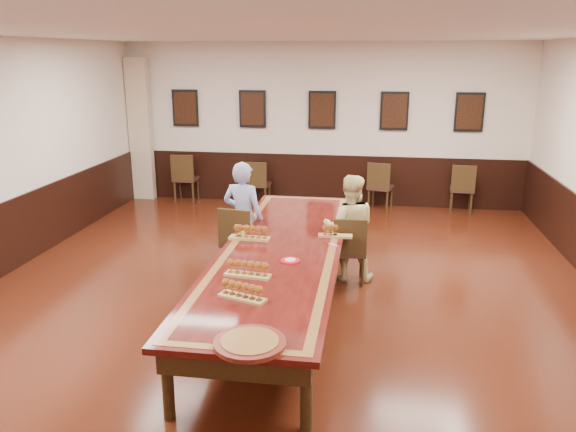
% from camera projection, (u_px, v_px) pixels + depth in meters
% --- Properties ---
extents(floor, '(8.00, 10.00, 0.02)m').
position_uv_depth(floor, '(282.00, 306.00, 6.87)').
color(floor, black).
rests_on(floor, ground).
extents(ceiling, '(8.00, 10.00, 0.02)m').
position_uv_depth(ceiling, '(281.00, 30.00, 5.97)').
color(ceiling, white).
rests_on(ceiling, floor).
extents(wall_back, '(8.00, 0.02, 3.20)m').
position_uv_depth(wall_back, '(322.00, 125.00, 11.18)').
color(wall_back, beige).
rests_on(wall_back, floor).
extents(chair_man, '(0.54, 0.58, 0.98)m').
position_uv_depth(chair_man, '(241.00, 240.00, 7.74)').
color(chair_man, '#321B16').
rests_on(chair_man, floor).
extents(chair_woman, '(0.47, 0.51, 0.93)m').
position_uv_depth(chair_woman, '(349.00, 249.00, 7.48)').
color(chair_woman, '#321B16').
rests_on(chair_woman, floor).
extents(spare_chair_a, '(0.49, 0.53, 1.00)m').
position_uv_depth(spare_chair_a, '(186.00, 177.00, 11.64)').
color(spare_chair_a, '#321B16').
rests_on(spare_chair_a, floor).
extents(spare_chair_b, '(0.45, 0.49, 0.91)m').
position_uv_depth(spare_chair_b, '(259.00, 183.00, 11.33)').
color(spare_chair_b, '#321B16').
rests_on(spare_chair_b, floor).
extents(spare_chair_c, '(0.56, 0.58, 0.96)m').
position_uv_depth(spare_chair_c, '(381.00, 186.00, 10.99)').
color(spare_chair_c, '#321B16').
rests_on(spare_chair_c, floor).
extents(spare_chair_d, '(0.48, 0.52, 0.95)m').
position_uv_depth(spare_chair_d, '(462.00, 188.00, 10.85)').
color(spare_chair_d, '#321B16').
rests_on(spare_chair_d, floor).
extents(person_man, '(0.63, 0.47, 1.57)m').
position_uv_depth(person_man, '(243.00, 218.00, 7.75)').
color(person_man, '#485AB5').
rests_on(person_man, floor).
extents(person_woman, '(0.76, 0.61, 1.45)m').
position_uv_depth(person_woman, '(349.00, 228.00, 7.50)').
color(person_woman, beige).
rests_on(person_woman, floor).
extents(pink_phone, '(0.14, 0.15, 0.01)m').
position_uv_depth(pink_phone, '(333.00, 245.00, 6.74)').
color(pink_phone, '#E94D7F').
rests_on(pink_phone, conference_table).
extents(curtain, '(0.45, 0.18, 2.90)m').
position_uv_depth(curtain, '(140.00, 130.00, 11.58)').
color(curtain, tan).
rests_on(curtain, floor).
extents(wainscoting, '(8.00, 10.00, 1.00)m').
position_uv_depth(wainscoting, '(282.00, 267.00, 6.73)').
color(wainscoting, black).
rests_on(wainscoting, floor).
extents(conference_table, '(1.40, 5.00, 0.76)m').
position_uv_depth(conference_table, '(282.00, 259.00, 6.69)').
color(conference_table, '#320908').
rests_on(conference_table, floor).
extents(posters, '(6.14, 0.04, 0.74)m').
position_uv_depth(posters, '(322.00, 110.00, 11.02)').
color(posters, black).
rests_on(posters, wall_back).
extents(flight_a, '(0.52, 0.19, 0.19)m').
position_uv_depth(flight_a, '(250.00, 233.00, 6.92)').
color(flight_a, olive).
rests_on(flight_a, conference_table).
extents(flight_b, '(0.43, 0.15, 0.16)m').
position_uv_depth(flight_b, '(333.00, 231.00, 7.03)').
color(flight_b, olive).
rests_on(flight_b, conference_table).
extents(flight_c, '(0.50, 0.21, 0.18)m').
position_uv_depth(flight_c, '(248.00, 269.00, 5.77)').
color(flight_c, olive).
rests_on(flight_c, conference_table).
extents(flight_d, '(0.49, 0.29, 0.18)m').
position_uv_depth(flight_d, '(242.00, 291.00, 5.24)').
color(flight_d, olive).
rests_on(flight_d, conference_table).
extents(red_plate_grp, '(0.22, 0.22, 0.03)m').
position_uv_depth(red_plate_grp, '(290.00, 261.00, 6.21)').
color(red_plate_grp, red).
rests_on(red_plate_grp, conference_table).
extents(carved_platter, '(0.66, 0.66, 0.05)m').
position_uv_depth(carved_platter, '(250.00, 343.00, 4.43)').
color(carved_platter, '#501610').
rests_on(carved_platter, conference_table).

